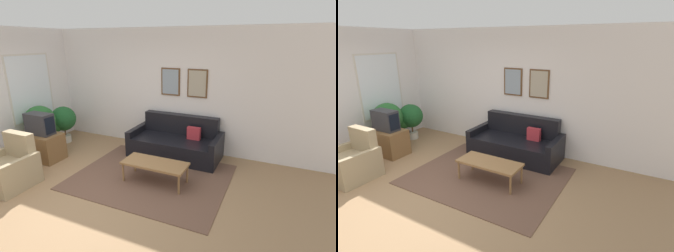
% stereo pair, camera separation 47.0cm
% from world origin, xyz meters
% --- Properties ---
extents(ground_plane, '(16.00, 16.00, 0.00)m').
position_xyz_m(ground_plane, '(0.00, 0.00, 0.00)').
color(ground_plane, '#997551').
extents(area_rug, '(2.76, 2.16, 0.01)m').
position_xyz_m(area_rug, '(0.66, 1.20, 0.01)').
color(area_rug, brown).
rests_on(area_rug, ground_plane).
extents(wall_back, '(8.00, 0.09, 2.70)m').
position_xyz_m(wall_back, '(0.01, 2.73, 1.35)').
color(wall_back, silver).
rests_on(wall_back, ground_plane).
extents(wall_left_window, '(0.08, 8.00, 2.70)m').
position_xyz_m(wall_left_window, '(-2.62, 0.64, 1.35)').
color(wall_left_window, silver).
rests_on(wall_left_window, ground_plane).
extents(couch, '(1.94, 0.90, 0.86)m').
position_xyz_m(couch, '(0.72, 2.27, 0.29)').
color(couch, black).
rests_on(couch, ground_plane).
extents(coffee_table, '(1.14, 0.49, 0.39)m').
position_xyz_m(coffee_table, '(0.81, 1.06, 0.35)').
color(coffee_table, olive).
rests_on(coffee_table, ground_plane).
extents(tv_stand, '(0.82, 0.51, 0.56)m').
position_xyz_m(tv_stand, '(-1.81, 0.99, 0.28)').
color(tv_stand, brown).
rests_on(tv_stand, ground_plane).
extents(tv, '(0.59, 0.28, 0.44)m').
position_xyz_m(tv, '(-1.81, 0.99, 0.78)').
color(tv, '#2D2D33').
rests_on(tv, tv_stand).
extents(armchair, '(0.78, 0.76, 0.89)m').
position_xyz_m(armchair, '(-1.45, -0.03, 0.29)').
color(armchair, tan).
rests_on(armchair, ground_plane).
extents(potted_plant_tall, '(0.68, 0.68, 1.03)m').
position_xyz_m(potted_plant_tall, '(-2.24, 1.36, 0.67)').
color(potted_plant_tall, slate).
rests_on(potted_plant_tall, ground_plane).
extents(potted_plant_by_window, '(0.59, 0.59, 0.90)m').
position_xyz_m(potted_plant_by_window, '(-2.11, 1.92, 0.58)').
color(potted_plant_by_window, beige).
rests_on(potted_plant_by_window, ground_plane).
extents(potted_plant_small, '(0.41, 0.41, 0.71)m').
position_xyz_m(potted_plant_small, '(-2.22, 1.76, 0.42)').
color(potted_plant_small, '#383D42').
rests_on(potted_plant_small, ground_plane).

